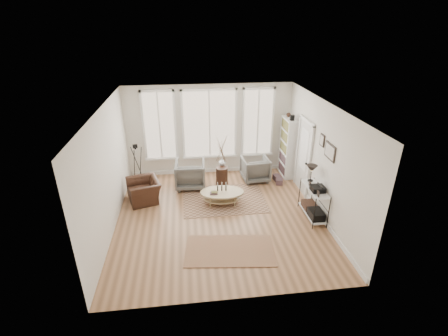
{
  "coord_description": "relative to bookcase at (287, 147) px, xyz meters",
  "views": [
    {
      "loc": [
        -0.74,
        -7.08,
        4.68
      ],
      "look_at": [
        0.2,
        0.6,
        1.1
      ],
      "focal_mm": 26.0,
      "sensor_mm": 36.0,
      "label": 1
    }
  ],
  "objects": [
    {
      "name": "tripod_camera",
      "position": [
        -4.69,
        -0.17,
        -0.35
      ],
      "size": [
        0.46,
        0.46,
        1.32
      ],
      "color": "black",
      "rests_on": "ground"
    },
    {
      "name": "bay_window",
      "position": [
        -2.44,
        0.49,
        0.65
      ],
      "size": [
        4.14,
        0.12,
        2.24
      ],
      "color": "tan",
      "rests_on": "ground"
    },
    {
      "name": "armchair_left",
      "position": [
        -3.12,
        -0.47,
        -0.55
      ],
      "size": [
        0.92,
        0.94,
        0.82
      ],
      "primitive_type": "imported",
      "rotation": [
        0.0,
        0.0,
        3.09
      ],
      "color": "#60605B",
      "rests_on": "ground"
    },
    {
      "name": "book_stack_far",
      "position": [
        -0.39,
        -0.65,
        -0.87
      ],
      "size": [
        0.26,
        0.3,
        0.17
      ],
      "primitive_type": "cube",
      "rotation": [
        0.0,
        0.0,
        -0.27
      ],
      "color": "brown",
      "rests_on": "ground"
    },
    {
      "name": "coffee_table",
      "position": [
        -2.29,
        -1.59,
        -0.66
      ],
      "size": [
        1.23,
        0.83,
        0.55
      ],
      "color": "tan",
      "rests_on": "ground"
    },
    {
      "name": "door",
      "position": [
        0.13,
        -1.08,
        0.17
      ],
      "size": [
        0.09,
        1.06,
        2.22
      ],
      "color": "silver",
      "rests_on": "ground"
    },
    {
      "name": "armchair_right",
      "position": [
        -1.08,
        -0.26,
        -0.58
      ],
      "size": [
        0.87,
        0.89,
        0.76
      ],
      "primitive_type": "imported",
      "rotation": [
        0.0,
        0.0,
        3.22
      ],
      "color": "#60605B",
      "rests_on": "ground"
    },
    {
      "name": "room",
      "position": [
        -2.42,
        -2.2,
        0.47
      ],
      "size": [
        5.5,
        5.54,
        2.9
      ],
      "color": "#A6754F",
      "rests_on": "ground"
    },
    {
      "name": "low_shelf",
      "position": [
        -0.06,
        -2.52,
        -0.44
      ],
      "size": [
        0.38,
        1.08,
        1.3
      ],
      "color": "white",
      "rests_on": "ground"
    },
    {
      "name": "book_stack_near",
      "position": [
        -0.39,
        -0.38,
        -0.87
      ],
      "size": [
        0.24,
        0.29,
        0.17
      ],
      "primitive_type": "cube",
      "rotation": [
        0.0,
        0.0,
        0.12
      ],
      "color": "brown",
      "rests_on": "ground"
    },
    {
      "name": "wall_art",
      "position": [
        0.14,
        -2.49,
        0.92
      ],
      "size": [
        0.04,
        0.88,
        0.44
      ],
      "color": "black",
      "rests_on": "ground"
    },
    {
      "name": "rug_main",
      "position": [
        -2.21,
        -1.38,
        -0.95
      ],
      "size": [
        2.31,
        1.73,
        0.01
      ],
      "primitive_type": "cube",
      "rotation": [
        0.0,
        0.0,
        0.0
      ],
      "color": "brown",
      "rests_on": "ground"
    },
    {
      "name": "vase",
      "position": [
        -2.12,
        -0.21,
        -0.3
      ],
      "size": [
        0.25,
        0.25,
        0.22
      ],
      "primitive_type": "imported",
      "rotation": [
        0.0,
        0.0,
        -0.19
      ],
      "color": "silver",
      "rests_on": "side_table"
    },
    {
      "name": "rug_runner",
      "position": [
        -2.35,
        -3.62,
        -0.94
      ],
      "size": [
        2.07,
        1.3,
        0.01
      ],
      "primitive_type": "cube",
      "rotation": [
        0.0,
        0.0,
        -0.11
      ],
      "color": "brown",
      "rests_on": "ground"
    },
    {
      "name": "accent_chair",
      "position": [
        -4.43,
        -1.13,
        -0.65
      ],
      "size": [
        1.14,
        1.06,
        0.61
      ],
      "primitive_type": "imported",
      "rotation": [
        0.0,
        0.0,
        -1.27
      ],
      "color": "#361E14",
      "rests_on": "ground"
    },
    {
      "name": "bookcase",
      "position": [
        0.0,
        0.0,
        0.0
      ],
      "size": [
        0.31,
        0.85,
        2.06
      ],
      "color": "white",
      "rests_on": "ground"
    },
    {
      "name": "side_table",
      "position": [
        -2.15,
        -0.4,
        -0.22
      ],
      "size": [
        0.37,
        0.37,
        1.53
      ],
      "color": "#361E14",
      "rests_on": "ground"
    }
  ]
}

